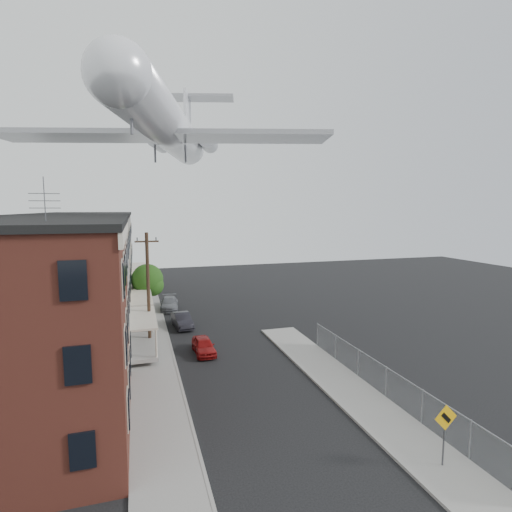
{
  "coord_description": "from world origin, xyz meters",
  "views": [
    {
      "loc": [
        -6.42,
        -13.64,
        10.84
      ],
      "look_at": [
        -0.05,
        7.35,
        8.21
      ],
      "focal_mm": 28.0,
      "sensor_mm": 36.0,
      "label": 1
    }
  ],
  "objects_px": {
    "car_near": "(204,346)",
    "airplane": "(169,127)",
    "warning_sign": "(445,426)",
    "utility_pole": "(148,288)",
    "car_far": "(169,303)",
    "car_mid": "(182,320)",
    "street_tree": "(149,281)"
  },
  "relations": [
    {
      "from": "car_near",
      "to": "airplane",
      "type": "relative_size",
      "value": 0.12
    },
    {
      "from": "car_near",
      "to": "airplane",
      "type": "bearing_deg",
      "value": 102.23
    },
    {
      "from": "car_near",
      "to": "airplane",
      "type": "distance_m",
      "value": 18.3
    },
    {
      "from": "warning_sign",
      "to": "utility_pole",
      "type": "height_order",
      "value": "utility_pole"
    },
    {
      "from": "car_far",
      "to": "airplane",
      "type": "relative_size",
      "value": 0.15
    },
    {
      "from": "warning_sign",
      "to": "car_mid",
      "type": "bearing_deg",
      "value": 109.35
    },
    {
      "from": "airplane",
      "to": "car_mid",
      "type": "bearing_deg",
      "value": 37.76
    },
    {
      "from": "utility_pole",
      "to": "car_mid",
      "type": "distance_m",
      "value": 6.61
    },
    {
      "from": "warning_sign",
      "to": "airplane",
      "type": "bearing_deg",
      "value": 111.63
    },
    {
      "from": "car_mid",
      "to": "street_tree",
      "type": "bearing_deg",
      "value": 109.65
    },
    {
      "from": "utility_pole",
      "to": "car_mid",
      "type": "relative_size",
      "value": 2.25
    },
    {
      "from": "utility_pole",
      "to": "car_far",
      "type": "xyz_separation_m",
      "value": [
        2.42,
        11.28,
        -4.02
      ]
    },
    {
      "from": "car_mid",
      "to": "airplane",
      "type": "height_order",
      "value": "airplane"
    },
    {
      "from": "car_near",
      "to": "street_tree",
      "type": "bearing_deg",
      "value": 103.71
    },
    {
      "from": "street_tree",
      "to": "airplane",
      "type": "bearing_deg",
      "value": -73.31
    },
    {
      "from": "street_tree",
      "to": "airplane",
      "type": "relative_size",
      "value": 0.17
    },
    {
      "from": "car_mid",
      "to": "car_far",
      "type": "distance_m",
      "value": 7.0
    },
    {
      "from": "warning_sign",
      "to": "airplane",
      "type": "height_order",
      "value": "airplane"
    },
    {
      "from": "car_near",
      "to": "car_mid",
      "type": "distance_m",
      "value": 7.24
    },
    {
      "from": "street_tree",
      "to": "car_near",
      "type": "distance_m",
      "value": 13.58
    },
    {
      "from": "warning_sign",
      "to": "utility_pole",
      "type": "relative_size",
      "value": 0.31
    },
    {
      "from": "car_near",
      "to": "car_far",
      "type": "height_order",
      "value": "car_far"
    },
    {
      "from": "car_far",
      "to": "warning_sign",
      "type": "bearing_deg",
      "value": -68.4
    },
    {
      "from": "street_tree",
      "to": "car_far",
      "type": "height_order",
      "value": "street_tree"
    },
    {
      "from": "utility_pole",
      "to": "street_tree",
      "type": "relative_size",
      "value": 1.73
    },
    {
      "from": "warning_sign",
      "to": "car_far",
      "type": "bearing_deg",
      "value": 106.15
    },
    {
      "from": "street_tree",
      "to": "airplane",
      "type": "distance_m",
      "value": 15.6
    },
    {
      "from": "car_near",
      "to": "airplane",
      "type": "height_order",
      "value": "airplane"
    },
    {
      "from": "car_mid",
      "to": "car_far",
      "type": "height_order",
      "value": "car_mid"
    },
    {
      "from": "utility_pole",
      "to": "street_tree",
      "type": "bearing_deg",
      "value": 88.11
    },
    {
      "from": "street_tree",
      "to": "car_mid",
      "type": "distance_m",
      "value": 6.82
    },
    {
      "from": "warning_sign",
      "to": "car_near",
      "type": "height_order",
      "value": "warning_sign"
    }
  ]
}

